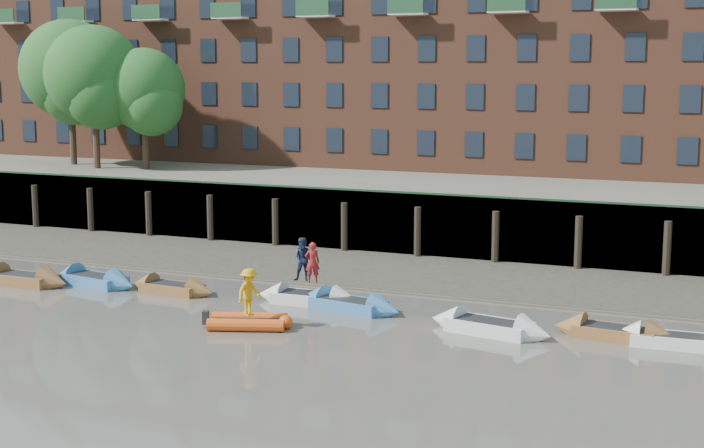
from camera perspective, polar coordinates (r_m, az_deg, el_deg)
The scene contains 19 objects.
ground at distance 29.38m, azimuth -6.39°, elevation -9.80°, with size 220.00×220.00×0.00m, color #5A554E.
foreshore at distance 45.39m, azimuth 4.67°, elevation -3.00°, with size 110.00×8.00×0.50m, color #3D382F.
mud_band at distance 42.24m, azimuth 3.25°, elevation -3.90°, with size 110.00×1.60×0.10m, color #4C4336.
river_wall at distance 49.21m, azimuth 6.27°, elevation -0.19°, with size 110.00×1.23×3.30m.
bank_terrace at distance 62.27m, azimuth 9.82°, elevation 1.68°, with size 110.00×28.00×3.20m, color #5E594D.
apartment_terrace at distance 62.83m, azimuth 10.30°, elevation 11.99°, with size 80.60×15.56×20.98m.
tree_cluster at distance 64.81m, azimuth -14.78°, elevation 8.37°, with size 11.76×7.74×9.40m.
rowboat_0 at distance 45.71m, azimuth -18.63°, elevation -3.05°, with size 4.82×1.45×1.39m.
rowboat_1 at distance 44.63m, azimuth -14.76°, elevation -3.17°, with size 4.82×2.14×1.35m.
rowboat_2 at distance 42.40m, azimuth -10.43°, elevation -3.69°, with size 4.23×1.52×1.20m.
rowboat_3 at distance 39.88m, azimuth -2.53°, elevation -4.33°, with size 4.56×1.45×1.31m.
rowboat_4 at distance 38.76m, azimuth -0.21°, elevation -4.71°, with size 4.80×2.16×1.34m.
rowboat_5 at distance 35.85m, azimuth 8.00°, elevation -5.94°, with size 4.90×2.26×1.37m.
rowboat_6 at distance 35.99m, azimuth 15.07°, elevation -6.13°, with size 4.56×1.73×1.29m.
rowboat_7 at distance 35.64m, azimuth 18.12°, elevation -6.44°, with size 4.25×1.38×1.22m.
rib_tender at distance 36.41m, azimuth -5.89°, elevation -5.68°, with size 3.16×2.29×0.53m.
person_rower_a at distance 39.60m, azimuth -2.32°, elevation -2.24°, with size 0.60×0.40×1.65m, color maroon.
person_rower_b at distance 39.78m, azimuth -2.83°, elevation -2.08°, with size 0.88×0.68×1.81m, color #19233F.
person_rib_crew at distance 36.01m, azimuth -6.01°, elevation -3.96°, with size 1.14×0.66×1.77m, color orange.
Camera 1 is at (13.59, -24.26, 9.48)m, focal length 50.00 mm.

